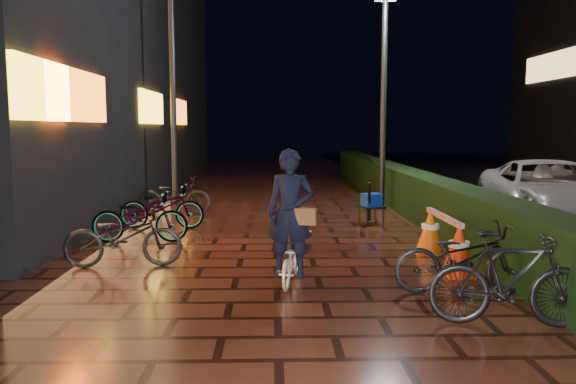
{
  "coord_description": "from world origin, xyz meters",
  "views": [
    {
      "loc": [
        -0.04,
        -6.98,
        2.05
      ],
      "look_at": [
        0.17,
        1.26,
        1.1
      ],
      "focal_mm": 35.0,
      "sensor_mm": 36.0,
      "label": 1
    }
  ],
  "objects_px": {
    "cyclist": "(291,234)",
    "cart_assembly": "(371,202)",
    "van": "(548,192)",
    "traffic_barrier": "(443,239)"
  },
  "relations": [
    {
      "from": "cyclist",
      "to": "cart_assembly",
      "type": "bearing_deg",
      "value": 67.87
    },
    {
      "from": "cyclist",
      "to": "van",
      "type": "bearing_deg",
      "value": 39.12
    },
    {
      "from": "cyclist",
      "to": "traffic_barrier",
      "type": "xyz_separation_m",
      "value": [
        2.34,
        1.05,
        -0.29
      ]
    },
    {
      "from": "van",
      "to": "cyclist",
      "type": "bearing_deg",
      "value": -129.4
    },
    {
      "from": "van",
      "to": "cyclist",
      "type": "xyz_separation_m",
      "value": [
        -5.67,
        -4.61,
        -0.02
      ]
    },
    {
      "from": "traffic_barrier",
      "to": "cart_assembly",
      "type": "bearing_deg",
      "value": 97.8
    },
    {
      "from": "van",
      "to": "cyclist",
      "type": "height_order",
      "value": "cyclist"
    },
    {
      "from": "cyclist",
      "to": "cart_assembly",
      "type": "height_order",
      "value": "cyclist"
    },
    {
      "from": "van",
      "to": "traffic_barrier",
      "type": "relative_size",
      "value": 2.58
    },
    {
      "from": "cyclist",
      "to": "cart_assembly",
      "type": "relative_size",
      "value": 1.9
    }
  ]
}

